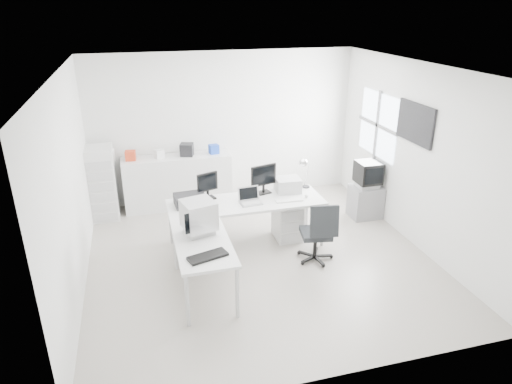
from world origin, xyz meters
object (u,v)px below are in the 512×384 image
object	(u,v)px
inkjet_printer	(190,200)
laptop	(251,197)
side_desk	(204,267)
sideboard	(178,182)
office_chair	(316,231)
tv_cabinet	(365,202)
lcd_monitor_large	(264,180)
main_desk	(246,223)
lcd_monitor_small	(208,186)
crt_monitor	(199,217)
drawer_pedestal	(287,221)
laser_printer	(288,185)
filing_cabinet	(102,183)
crt_tv	(368,175)

from	to	relation	value
inkjet_printer	laptop	world-z (taller)	laptop
side_desk	sideboard	size ratio (longest dim) A/B	0.71
office_chair	tv_cabinet	distance (m)	1.85
lcd_monitor_large	main_desk	bearing A→B (deg)	-159.65
lcd_monitor_small	tv_cabinet	bearing A→B (deg)	-15.48
sideboard	crt_monitor	bearing A→B (deg)	-89.57
drawer_pedestal	laser_printer	bearing A→B (deg)	73.61
crt_monitor	tv_cabinet	size ratio (longest dim) A/B	0.83
lcd_monitor_small	side_desk	bearing A→B (deg)	-121.92
lcd_monitor_large	filing_cabinet	size ratio (longest dim) A/B	0.35
lcd_monitor_small	crt_tv	size ratio (longest dim) A/B	0.85
main_desk	office_chair	world-z (taller)	office_chair
main_desk	crt_monitor	world-z (taller)	crt_monitor
drawer_pedestal	inkjet_printer	distance (m)	1.64
main_desk	crt_tv	world-z (taller)	crt_tv
crt_monitor	tv_cabinet	xyz separation A→B (m)	(3.16, 1.30, -0.70)
side_desk	laptop	bearing A→B (deg)	48.01
main_desk	inkjet_printer	xyz separation A→B (m)	(-0.85, 0.10, 0.46)
laptop	sideboard	xyz separation A→B (m)	(-0.92, 1.88, -0.37)
main_desk	tv_cabinet	distance (m)	2.35
lcd_monitor_large	sideboard	size ratio (longest dim) A/B	0.23
tv_cabinet	lcd_monitor_large	bearing A→B (deg)	-174.30
lcd_monitor_small	lcd_monitor_large	xyz separation A→B (m)	(0.90, 0.00, 0.02)
main_desk	laser_printer	world-z (taller)	laser_printer
drawer_pedestal	office_chair	world-z (taller)	office_chair
sideboard	tv_cabinet	bearing A→B (deg)	-22.84
main_desk	lcd_monitor_large	distance (m)	0.74
crt_monitor	office_chair	xyz separation A→B (m)	(1.73, 0.14, -0.51)
drawer_pedestal	lcd_monitor_large	xyz separation A→B (m)	(-0.35, 0.20, 0.68)
inkjet_printer	office_chair	distance (m)	1.94
lcd_monitor_small	laser_printer	world-z (taller)	lcd_monitor_small
inkjet_printer	tv_cabinet	size ratio (longest dim) A/B	0.79
laptop	sideboard	bearing A→B (deg)	111.70
office_chair	filing_cabinet	bearing A→B (deg)	152.76
inkjet_printer	office_chair	size ratio (longest dim) A/B	0.47
tv_cabinet	crt_tv	world-z (taller)	crt_tv
lcd_monitor_small	filing_cabinet	xyz separation A→B (m)	(-1.64, 1.38, -0.31)
lcd_monitor_small	laser_printer	bearing A→B (deg)	-20.71
office_chair	main_desk	bearing A→B (deg)	151.11
main_desk	crt_monitor	bearing A→B (deg)	-135.00
laptop	filing_cabinet	xyz separation A→B (m)	(-2.24, 1.73, -0.20)
side_desk	office_chair	size ratio (longest dim) A/B	1.45
main_desk	crt_monitor	xyz separation A→B (m)	(-0.85, -0.85, 0.62)
crt_monitor	main_desk	bearing A→B (deg)	31.19
side_desk	lcd_monitor_large	bearing A→B (deg)	48.37
laser_printer	crt_tv	bearing A→B (deg)	11.59
drawer_pedestal	tv_cabinet	size ratio (longest dim) A/B	1.04
laptop	filing_cabinet	size ratio (longest dim) A/B	0.26
main_desk	inkjet_printer	distance (m)	0.97
drawer_pedestal	laptop	world-z (taller)	laptop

